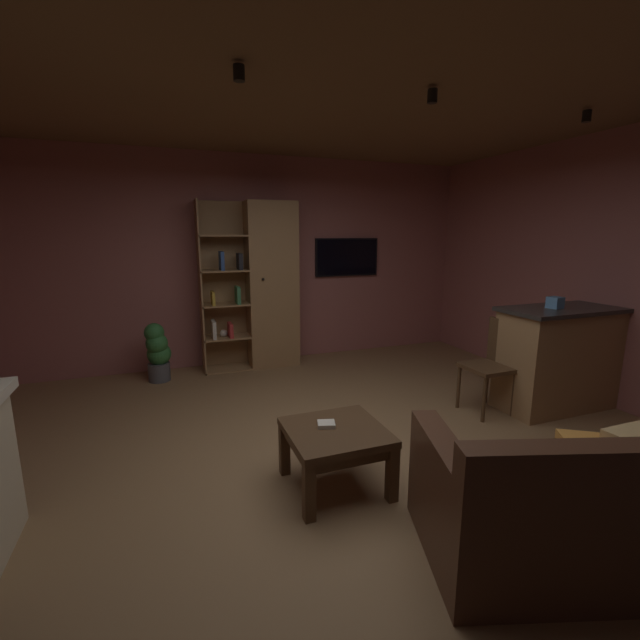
{
  "coord_description": "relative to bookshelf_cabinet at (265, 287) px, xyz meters",
  "views": [
    {
      "loc": [
        -1.17,
        -2.77,
        1.74
      ],
      "look_at": [
        0.0,
        0.4,
        1.05
      ],
      "focal_mm": 23.72,
      "sensor_mm": 36.0,
      "label": 1
    }
  ],
  "objects": [
    {
      "name": "wall_right",
      "position": [
        3.01,
        -2.65,
        0.31
      ],
      "size": [
        0.06,
        5.79,
        2.75
      ],
      "primitive_type": "cube",
      "color": "#9E5B56",
      "rests_on": "ground"
    },
    {
      "name": "tissue_box",
      "position": [
        2.3,
        -2.43,
        0.02
      ],
      "size": [
        0.13,
        0.13,
        0.11
      ],
      "primitive_type": "cube",
      "rotation": [
        0.0,
        0.0,
        0.12
      ],
      "color": "#598CBF",
      "rests_on": "kitchen_bar_counter"
    },
    {
      "name": "track_light_spot_2",
      "position": [
        0.61,
        -2.7,
        1.62
      ],
      "size": [
        0.07,
        0.07,
        0.09
      ],
      "primitive_type": "cylinder",
      "color": "black"
    },
    {
      "name": "coffee_table",
      "position": [
        -0.21,
        -2.95,
        -0.72
      ],
      "size": [
        0.66,
        0.64,
        0.43
      ],
      "color": "#4C331E",
      "rests_on": "ground"
    },
    {
      "name": "window_pane_back",
      "position": [
        -0.29,
        0.24,
        0.1
      ],
      "size": [
        0.7,
        0.01,
        0.88
      ],
      "primitive_type": "cube",
      "color": "white"
    },
    {
      "name": "wall_mounted_tv",
      "position": [
        1.26,
        0.21,
        0.35
      ],
      "size": [
        0.96,
        0.06,
        0.54
      ],
      "color": "black"
    },
    {
      "name": "bookshelf_cabinet",
      "position": [
        0.0,
        0.0,
        0.0
      ],
      "size": [
        1.24,
        0.41,
        2.15
      ],
      "color": "#997047",
      "rests_on": "ground"
    },
    {
      "name": "floor",
      "position": [
        -0.07,
        -2.65,
        -1.07
      ],
      "size": [
        6.1,
        5.79,
        0.02
      ],
      "primitive_type": "cube",
      "color": "olive",
      "rests_on": "ground"
    },
    {
      "name": "potted_floor_plant",
      "position": [
        -1.37,
        -0.2,
        -0.7
      ],
      "size": [
        0.29,
        0.31,
        0.72
      ],
      "color": "#4C4C51",
      "rests_on": "ground"
    },
    {
      "name": "ceiling",
      "position": [
        -0.07,
        -2.65,
        1.7
      ],
      "size": [
        6.1,
        5.79,
        0.02
      ],
      "primitive_type": "cube",
      "color": "brown"
    },
    {
      "name": "table_book_0",
      "position": [
        -0.26,
        -2.89,
        -0.62
      ],
      "size": [
        0.14,
        0.14,
        0.03
      ],
      "primitive_type": "cube",
      "rotation": [
        0.0,
        0.0,
        -0.29
      ],
      "color": "beige",
      "rests_on": "coffee_table"
    },
    {
      "name": "track_light_spot_3",
      "position": [
        2.09,
        -2.7,
        1.62
      ],
      "size": [
        0.07,
        0.07,
        0.09
      ],
      "primitive_type": "cylinder",
      "color": "black"
    },
    {
      "name": "kitchen_bar_counter",
      "position": [
        2.53,
        -2.43,
        -0.55
      ],
      "size": [
        1.46,
        0.59,
        1.03
      ],
      "color": "#997047",
      "rests_on": "ground"
    },
    {
      "name": "dining_chair",
      "position": [
        1.75,
        -2.29,
        -0.54
      ],
      "size": [
        0.43,
        0.43,
        0.92
      ],
      "color": "#4C331E",
      "rests_on": "ground"
    },
    {
      "name": "track_light_spot_1",
      "position": [
        -0.73,
        -2.66,
        1.62
      ],
      "size": [
        0.07,
        0.07,
        0.09
      ],
      "primitive_type": "cylinder",
      "color": "black"
    },
    {
      "name": "leather_couch",
      "position": [
        0.78,
        -4.03,
        -0.76
      ],
      "size": [
        1.81,
        1.31,
        0.84
      ],
      "color": "#4C2D1E",
      "rests_on": "ground"
    },
    {
      "name": "wall_back",
      "position": [
        -0.07,
        0.27,
        0.31
      ],
      "size": [
        6.22,
        0.06,
        2.75
      ],
      "primitive_type": "cube",
      "color": "#9E5B56",
      "rests_on": "ground"
    }
  ]
}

